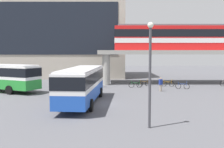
% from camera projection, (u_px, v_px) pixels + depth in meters
% --- Properties ---
extents(ground_plane, '(120.00, 120.00, 0.00)m').
position_uv_depth(ground_plane, '(102.00, 88.00, 33.30)').
color(ground_plane, '#515156').
extents(station_building, '(24.80, 14.19, 15.95)m').
position_uv_depth(station_building, '(61.00, 36.00, 50.95)').
color(station_building, '#B2A899').
rests_on(station_building, ground_plane).
extents(elevated_platform, '(29.56, 6.23, 4.97)m').
position_uv_depth(elevated_platform, '(196.00, 55.00, 39.06)').
color(elevated_platform, '#9E9B93').
rests_on(elevated_platform, ground_plane).
extents(train, '(23.45, 2.96, 3.84)m').
position_uv_depth(train, '(192.00, 37.00, 38.84)').
color(train, red).
rests_on(train, elevated_platform).
extents(bus_main, '(3.35, 11.20, 3.22)m').
position_uv_depth(bus_main, '(82.00, 82.00, 23.09)').
color(bus_main, '#1E4CB2').
rests_on(bus_main, ground_plane).
extents(bicycle_orange, '(1.76, 0.44, 1.04)m').
position_uv_depth(bicycle_orange, '(168.00, 84.00, 35.29)').
color(bicycle_orange, black).
rests_on(bicycle_orange, ground_plane).
extents(bicycle_brown, '(1.73, 0.56, 1.04)m').
position_uv_depth(bicycle_brown, '(144.00, 84.00, 35.57)').
color(bicycle_brown, black).
rests_on(bicycle_brown, ground_plane).
extents(bicycle_blue, '(1.66, 0.77, 1.04)m').
position_uv_depth(bicycle_blue, '(183.00, 86.00, 32.89)').
color(bicycle_blue, black).
rests_on(bicycle_blue, ground_plane).
extents(bicycle_green, '(1.79, 0.16, 1.04)m').
position_uv_depth(bicycle_green, '(136.00, 85.00, 34.14)').
color(bicycle_green, black).
rests_on(bicycle_green, ground_plane).
extents(pedestrian_waiting_near_stop, '(0.44, 0.33, 1.75)m').
position_uv_depth(pedestrian_waiting_near_stop, '(100.00, 81.00, 34.46)').
color(pedestrian_waiting_near_stop, gray).
rests_on(pedestrian_waiting_near_stop, ground_plane).
extents(pedestrian_walking_across, '(0.48, 0.43, 1.65)m').
position_uv_depth(pedestrian_walking_across, '(161.00, 85.00, 30.68)').
color(pedestrian_walking_across, gray).
rests_on(pedestrian_walking_across, ground_plane).
extents(lamp_post, '(0.36, 0.36, 6.38)m').
position_uv_depth(lamp_post, '(150.00, 66.00, 15.39)').
color(lamp_post, '#3F3F44').
rests_on(lamp_post, ground_plane).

